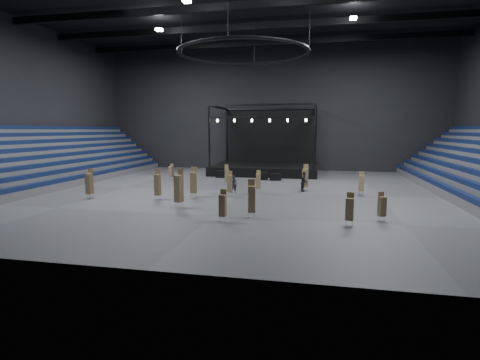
% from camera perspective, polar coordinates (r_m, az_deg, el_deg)
% --- Properties ---
extents(floor, '(50.00, 50.00, 0.00)m').
position_cam_1_polar(floor, '(36.35, 0.48, -1.77)').
color(floor, '#47484A').
rests_on(floor, ground).
extents(wall_back, '(50.00, 0.20, 18.00)m').
position_cam_1_polar(wall_back, '(56.68, 4.75, 10.71)').
color(wall_back, black).
rests_on(wall_back, ground).
extents(wall_front, '(50.00, 0.20, 18.00)m').
position_cam_1_polar(wall_front, '(16.11, -15.16, 18.29)').
color(wall_front, black).
rests_on(wall_front, ground).
extents(wall_left, '(0.20, 42.00, 18.00)m').
position_cam_1_polar(wall_left, '(47.67, -31.00, 10.25)').
color(wall_left, black).
rests_on(wall_left, ground).
extents(bleachers_left, '(7.20, 40.00, 6.40)m').
position_cam_1_polar(bleachers_left, '(46.40, -28.51, 1.50)').
color(bleachers_left, '#535356').
rests_on(bleachers_left, floor).
extents(stage, '(14.00, 10.00, 9.20)m').
position_cam_1_polar(stage, '(52.07, 4.01, 2.68)').
color(stage, black).
rests_on(stage, floor).
extents(truss_ring, '(12.30, 12.30, 5.15)m').
position_cam_1_polar(truss_ring, '(36.54, 0.51, 18.78)').
color(truss_ring, black).
rests_on(truss_ring, ceiling).
extents(roof_girders, '(49.00, 30.35, 0.70)m').
position_cam_1_polar(roof_girders, '(37.58, 0.52, 25.07)').
color(roof_girders, black).
rests_on(roof_girders, ceiling).
extents(flight_case_left, '(1.38, 0.76, 0.89)m').
position_cam_1_polar(flight_case_left, '(46.88, -2.90, 0.90)').
color(flight_case_left, black).
rests_on(flight_case_left, floor).
extents(flight_case_mid, '(1.49, 1.08, 0.90)m').
position_cam_1_polar(flight_case_mid, '(44.84, 3.35, 0.59)').
color(flight_case_mid, black).
rests_on(flight_case_mid, floor).
extents(flight_case_right, '(1.38, 1.01, 0.82)m').
position_cam_1_polar(flight_case_right, '(44.43, 5.45, 0.46)').
color(flight_case_right, black).
rests_on(flight_case_right, floor).
extents(chair_stack_0, '(0.53, 0.53, 2.25)m').
position_cam_1_polar(chair_stack_0, '(40.23, -2.04, 0.80)').
color(chair_stack_0, silver).
rests_on(chair_stack_0, floor).
extents(chair_stack_1, '(0.44, 0.44, 2.12)m').
position_cam_1_polar(chair_stack_1, '(35.94, 2.81, -0.12)').
color(chair_stack_1, silver).
rests_on(chair_stack_1, floor).
extents(chair_stack_2, '(0.45, 0.45, 2.12)m').
position_cam_1_polar(chair_stack_2, '(24.42, -2.64, -3.81)').
color(chair_stack_2, silver).
rests_on(chair_stack_2, floor).
extents(chair_stack_3, '(0.47, 0.47, 2.15)m').
position_cam_1_polar(chair_stack_3, '(36.05, 18.01, -0.41)').
color(chair_stack_3, silver).
rests_on(chair_stack_3, floor).
extents(chair_stack_4, '(0.68, 0.68, 3.04)m').
position_cam_1_polar(chair_stack_4, '(29.01, -9.31, -1.20)').
color(chair_stack_4, silver).
rests_on(chair_stack_4, floor).
extents(chair_stack_5, '(0.55, 0.55, 1.94)m').
position_cam_1_polar(chair_stack_5, '(26.17, 20.82, -3.72)').
color(chair_stack_5, silver).
rests_on(chair_stack_5, floor).
extents(chair_stack_6, '(0.60, 0.60, 2.64)m').
position_cam_1_polar(chair_stack_6, '(36.91, 9.91, 0.39)').
color(chair_stack_6, silver).
rests_on(chair_stack_6, floor).
extents(chair_stack_7, '(0.49, 0.49, 2.65)m').
position_cam_1_polar(chair_stack_7, '(32.69, -12.44, -0.63)').
color(chair_stack_7, silver).
rests_on(chair_stack_7, floor).
extents(chair_stack_8, '(0.45, 0.45, 2.27)m').
position_cam_1_polar(chair_stack_8, '(33.84, -1.57, -0.49)').
color(chair_stack_8, silver).
rests_on(chair_stack_8, floor).
extents(chair_stack_9, '(0.57, 0.57, 2.65)m').
position_cam_1_polar(chair_stack_9, '(25.35, 1.77, -2.82)').
color(chair_stack_9, silver).
rests_on(chair_stack_9, floor).
extents(chair_stack_10, '(0.55, 0.55, 2.65)m').
position_cam_1_polar(chair_stack_10, '(34.95, -21.96, -0.46)').
color(chair_stack_10, silver).
rests_on(chair_stack_10, floor).
extents(chair_stack_11, '(0.54, 0.54, 2.73)m').
position_cam_1_polar(chair_stack_11, '(33.15, -7.10, -0.30)').
color(chair_stack_11, silver).
rests_on(chair_stack_11, floor).
extents(chair_stack_12, '(0.54, 0.54, 2.12)m').
position_cam_1_polar(chair_stack_12, '(24.17, 16.37, -4.20)').
color(chair_stack_12, silver).
rests_on(chair_stack_12, floor).
extents(chair_stack_13, '(0.50, 0.50, 1.95)m').
position_cam_1_polar(chair_stack_13, '(45.31, -10.44, 1.31)').
color(chair_stack_13, silver).
rests_on(chair_stack_13, floor).
extents(man_center, '(0.64, 0.45, 1.68)m').
position_cam_1_polar(man_center, '(35.45, -0.99, -0.64)').
color(man_center, black).
rests_on(man_center, floor).
extents(crew_member, '(0.94, 1.09, 1.95)m').
position_cam_1_polar(crew_member, '(36.86, 9.80, -0.22)').
color(crew_member, black).
rests_on(crew_member, floor).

